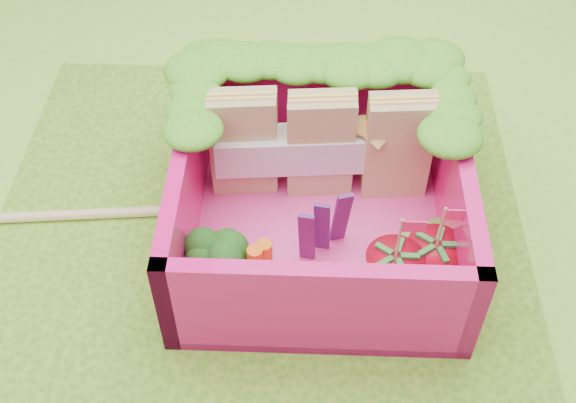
% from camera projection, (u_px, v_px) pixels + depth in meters
% --- Properties ---
extents(ground, '(14.00, 14.00, 0.00)m').
position_uv_depth(ground, '(259.00, 232.00, 3.57)').
color(ground, '#8FD33B').
rests_on(ground, ground).
extents(placemat, '(2.60, 2.60, 0.03)m').
position_uv_depth(placemat, '(259.00, 230.00, 3.55)').
color(placemat, '#529321').
rests_on(placemat, ground).
extents(bento_floor, '(1.30, 1.30, 0.05)m').
position_uv_depth(bento_floor, '(318.00, 234.00, 3.49)').
color(bento_floor, '#FF419F').
rests_on(bento_floor, placemat).
extents(bento_box, '(1.30, 1.30, 0.55)m').
position_uv_depth(bento_box, '(320.00, 199.00, 3.30)').
color(bento_box, '#FF157B').
rests_on(bento_box, placemat).
extents(lettuce_ruffle, '(1.43, 0.83, 0.11)m').
position_uv_depth(lettuce_ruffle, '(323.00, 75.00, 3.39)').
color(lettuce_ruffle, '#368317').
rests_on(lettuce_ruffle, bento_box).
extents(sandwich_stack, '(1.07, 0.25, 0.57)m').
position_uv_depth(sandwich_stack, '(322.00, 145.00, 3.47)').
color(sandwich_stack, tan).
rests_on(sandwich_stack, bento_floor).
extents(broccoli, '(0.32, 0.32, 0.25)m').
position_uv_depth(broccoli, '(217.00, 254.00, 3.15)').
color(broccoli, '#6E994A').
rests_on(broccoli, bento_floor).
extents(carrot_sticks, '(0.11, 0.12, 0.27)m').
position_uv_depth(carrot_sticks, '(260.00, 266.00, 3.16)').
color(carrot_sticks, orange).
rests_on(carrot_sticks, bento_floor).
extents(purple_wedges, '(0.23, 0.16, 0.38)m').
position_uv_depth(purple_wedges, '(323.00, 227.00, 3.23)').
color(purple_wedges, '#481958').
rests_on(purple_wedges, bento_floor).
extents(strawberry_left, '(0.25, 0.25, 0.49)m').
position_uv_depth(strawberry_left, '(393.00, 274.00, 3.12)').
color(strawberry_left, red).
rests_on(strawberry_left, bento_floor).
extents(strawberry_right, '(0.25, 0.25, 0.49)m').
position_uv_depth(strawberry_right, '(433.00, 263.00, 3.17)').
color(strawberry_right, red).
rests_on(strawberry_right, bento_floor).
extents(snap_peas, '(0.59, 0.63, 0.05)m').
position_uv_depth(snap_peas, '(404.00, 269.00, 3.28)').
color(snap_peas, '#58A634').
rests_on(snap_peas, bento_floor).
extents(chopsticks, '(2.41, 0.29, 0.04)m').
position_uv_depth(chopsticks, '(32.00, 217.00, 3.57)').
color(chopsticks, '#DFB17A').
rests_on(chopsticks, placemat).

